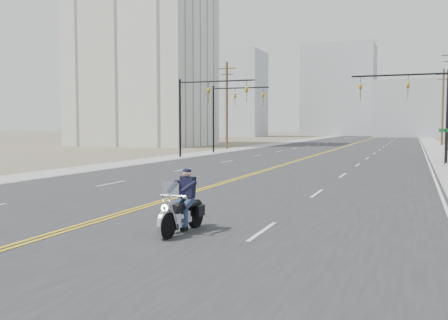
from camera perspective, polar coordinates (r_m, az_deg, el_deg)
ground_plane at (r=12.57m, az=-24.15°, el=-9.44°), size 400.00×400.00×0.00m
road at (r=79.14m, az=14.53°, el=1.76°), size 20.00×200.00×0.01m
sidewalk_left at (r=81.21m, az=6.44°, el=1.92°), size 3.00×200.00×0.01m
sidewalk_right at (r=78.71m, az=22.88°, el=1.57°), size 3.00×200.00×0.01m
traffic_mast_left at (r=44.34m, az=-2.69°, el=6.65°), size 7.10×0.26×7.00m
traffic_mast_right at (r=40.66m, az=21.35°, el=6.63°), size 7.10×0.26×7.00m
traffic_mast_far at (r=51.88m, az=0.52°, el=6.19°), size 6.10×0.26×7.00m
street_sign at (r=38.68m, az=23.97°, el=2.07°), size 0.90×0.06×2.62m
utility_pole_e at (r=78.75m, az=23.73°, el=5.72°), size 2.20×0.30×11.00m
utility_pole_left at (r=60.51m, az=0.32°, el=6.44°), size 2.20×0.30×10.50m
apartment_block at (r=74.44m, az=-9.26°, el=13.29°), size 18.00×14.00×30.00m
haze_bldg_a at (r=131.36m, az=1.39°, el=7.50°), size 14.00×12.00×22.00m
haze_bldg_b at (r=133.67m, az=20.64°, el=5.47°), size 18.00×14.00×14.00m
haze_bldg_d at (r=150.39m, az=13.01°, el=7.71°), size 20.00×15.00×26.00m
haze_bldg_f at (r=150.62m, az=-2.11°, el=5.90°), size 12.00×12.00×16.00m
motorcyclist at (r=13.18m, az=-4.83°, el=-4.73°), size 1.05×2.23×1.70m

